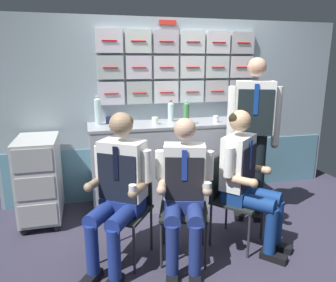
% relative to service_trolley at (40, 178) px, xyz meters
% --- Properties ---
extents(ground, '(4.80, 4.80, 0.04)m').
position_rel_service_trolley_xyz_m(ground, '(1.60, -0.97, -0.50)').
color(ground, '#333042').
extents(galley_bulkhead, '(4.20, 0.14, 2.15)m').
position_rel_service_trolley_xyz_m(galley_bulkhead, '(1.60, 0.40, 0.62)').
color(galley_bulkhead, '#92A2AC').
rests_on(galley_bulkhead, ground).
extents(galley_counter, '(1.76, 0.53, 0.98)m').
position_rel_service_trolley_xyz_m(galley_counter, '(1.39, 0.12, 0.00)').
color(galley_counter, '#ACB0B8').
rests_on(galley_counter, ground).
extents(service_trolley, '(0.40, 0.65, 0.90)m').
position_rel_service_trolley_xyz_m(service_trolley, '(0.00, 0.00, 0.00)').
color(service_trolley, black).
rests_on(service_trolley, ground).
extents(folding_chair_left, '(0.55, 0.55, 0.83)m').
position_rel_service_trolley_xyz_m(folding_chair_left, '(0.82, -0.80, 0.03)').
color(folding_chair_left, '#2D2D33').
rests_on(folding_chair_left, ground).
extents(crew_member_left, '(0.62, 0.69, 1.27)m').
position_rel_service_trolley_xyz_m(crew_member_left, '(0.73, -0.94, 0.21)').
color(crew_member_left, black).
rests_on(crew_member_left, ground).
extents(folding_chair_right, '(0.50, 0.50, 0.83)m').
position_rel_service_trolley_xyz_m(folding_chair_right, '(1.29, -0.90, 0.03)').
color(folding_chair_right, '#2D2D33').
rests_on(folding_chair_right, ground).
extents(crew_member_right, '(0.50, 0.64, 1.22)m').
position_rel_service_trolley_xyz_m(crew_member_right, '(1.24, -1.06, 0.18)').
color(crew_member_right, black).
rests_on(crew_member_right, ground).
extents(folding_chair_by_counter, '(0.57, 0.57, 0.83)m').
position_rel_service_trolley_xyz_m(folding_chair_by_counter, '(1.74, -0.84, 0.03)').
color(folding_chair_by_counter, '#2D2D33').
rests_on(folding_chair_by_counter, ground).
extents(crew_member_by_counter, '(0.64, 0.66, 1.25)m').
position_rel_service_trolley_xyz_m(crew_member_by_counter, '(1.85, -0.95, 0.20)').
color(crew_member_by_counter, black).
rests_on(crew_member_by_counter, ground).
extents(crew_member_standing, '(0.50, 0.37, 1.70)m').
position_rel_service_trolley_xyz_m(crew_member_standing, '(2.17, -0.45, 0.53)').
color(crew_member_standing, black).
rests_on(crew_member_standing, ground).
extents(water_bottle_clear, '(0.06, 0.06, 0.27)m').
position_rel_service_trolley_xyz_m(water_bottle_clear, '(1.58, -0.04, 0.62)').
color(water_bottle_clear, '#499655').
rests_on(water_bottle_clear, galley_counter).
extents(water_bottle_tall, '(0.07, 0.07, 0.32)m').
position_rel_service_trolley_xyz_m(water_bottle_tall, '(0.63, 0.20, 0.64)').
color(water_bottle_tall, silver).
rests_on(water_bottle_tall, galley_counter).
extents(water_bottle_blue_cap, '(0.07, 0.07, 0.25)m').
position_rel_service_trolley_xyz_m(water_bottle_blue_cap, '(1.47, 0.21, 0.61)').
color(water_bottle_blue_cap, silver).
rests_on(water_bottle_blue_cap, galley_counter).
extents(paper_cup_tan, '(0.06, 0.06, 0.07)m').
position_rel_service_trolley_xyz_m(paper_cup_tan, '(1.96, 0.03, 0.53)').
color(paper_cup_tan, white).
rests_on(paper_cup_tan, galley_counter).
extents(coffee_cup_spare, '(0.07, 0.07, 0.08)m').
position_rel_service_trolley_xyz_m(coffee_cup_spare, '(0.76, 0.26, 0.53)').
color(coffee_cup_spare, navy).
rests_on(coffee_cup_spare, galley_counter).
extents(espresso_cup_small, '(0.07, 0.07, 0.08)m').
position_rel_service_trolley_xyz_m(espresso_cup_small, '(1.25, 0.07, 0.53)').
color(espresso_cup_small, white).
rests_on(espresso_cup_small, galley_counter).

